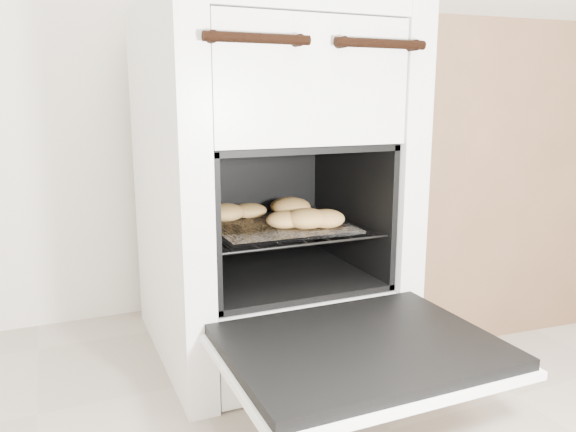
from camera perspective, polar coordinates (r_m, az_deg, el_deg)
name	(u,v)px	position (r m, az deg, el deg)	size (l,w,h in m)	color
stove	(267,188)	(1.46, -2.19, 2.91)	(0.58, 0.65, 0.89)	white
oven_door	(360,350)	(1.11, 7.34, -13.33)	(0.52, 0.41, 0.04)	black
oven_rack	(276,226)	(1.42, -1.23, -1.07)	(0.42, 0.41, 0.01)	black
foil_sheet	(279,226)	(1.40, -0.94, -1.00)	(0.33, 0.29, 0.01)	white
baked_rolls	(283,212)	(1.43, -0.55, 0.37)	(0.34, 0.31, 0.05)	tan
counter	(477,171)	(1.91, 18.64, 4.31)	(0.86, 0.57, 0.86)	brown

